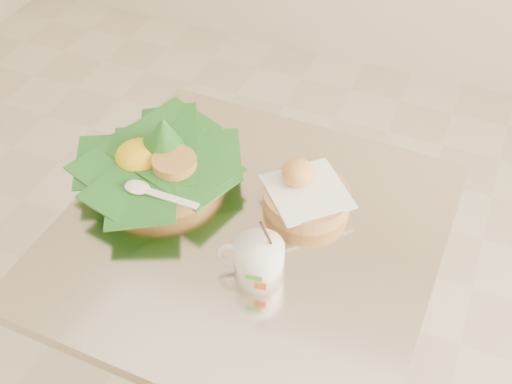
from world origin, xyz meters
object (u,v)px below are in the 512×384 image
at_px(rice_basket, 159,159).
at_px(bread_basket, 305,193).
at_px(cafe_table, 250,299).
at_px(coffee_mug, 258,260).

bearing_deg(rice_basket, bread_basket, 7.44).
height_order(cafe_table, bread_basket, bread_basket).
xyz_separation_m(rice_basket, coffee_mug, (0.28, -0.16, -0.00)).
bearing_deg(cafe_table, coffee_mug, -58.74).
relative_size(rice_basket, coffee_mug, 2.19).
height_order(cafe_table, coffee_mug, coffee_mug).
distance_m(rice_basket, bread_basket, 0.30).
height_order(rice_basket, bread_basket, rice_basket).
bearing_deg(cafe_table, bread_basket, 55.64).
bearing_deg(bread_basket, rice_basket, -172.56).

